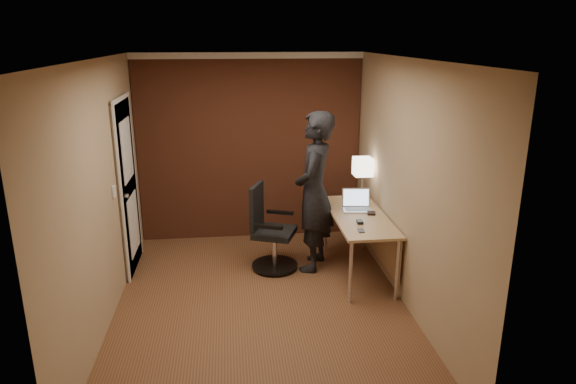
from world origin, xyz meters
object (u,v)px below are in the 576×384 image
Objects in this scene: desk_lamp at (363,167)px; wallet at (371,213)px; laptop at (356,204)px; phone at (361,231)px; desk at (365,225)px; office_chair at (269,233)px; person at (314,192)px; mouse at (360,222)px.

desk_lamp is 4.86× the size of wallet.
desk_lamp is 0.52m from laptop.
laptop is 3.09× the size of phone.
desk is at bearing -99.84° from desk_lamp.
desk is at bearing -13.29° from office_chair.
person is at bearing -2.51° from office_chair.
phone is at bearing -98.90° from mouse.
desk_lamp is 1.18m from phone.
desk is 0.16m from wallet.
person is (-0.63, 0.22, 0.21)m from wallet.
office_chair is at bearing 153.06° from mouse.
mouse is 0.87× the size of phone.
mouse is (-0.08, -0.49, -0.05)m from laptop.
mouse is (-0.14, -0.27, 0.14)m from desk.
desk_lamp reaches higher than office_chair.
phone is at bearing -109.69° from desk.
wallet is 0.70m from person.
desk_lamp is 0.96m from mouse.
laptop is 0.35× the size of office_chair.
office_chair is 0.54× the size of person.
wallet is at bearing -92.56° from desk_lamp.
desk is 0.70m from person.
phone is 1.05× the size of wallet.
desk is at bearing -75.62° from laptop.
desk_lamp is 0.76m from person.
wallet is at bearing 91.52° from person.
laptop reaches higher than phone.
desk_lamp is at bearing 66.63° from laptop.
laptop is at bearing 104.38° from desk.
person reaches higher than phone.
laptop is 0.53m from person.
laptop reaches higher than wallet.
person is at bearing 157.32° from desk.
desk_lamp is (0.10, 0.57, 0.55)m from desk.
office_chair is (-1.04, 0.05, -0.34)m from laptop.
desk_lamp is 4.65× the size of phone.
desk is 4.23× the size of laptop.
desk is 2.80× the size of desk_lamp.
person is (-0.56, 0.23, 0.35)m from desk.
wallet is 0.11× the size of office_chair.
desk is 13.64× the size of wallet.
office_chair is at bearing 166.71° from desk.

